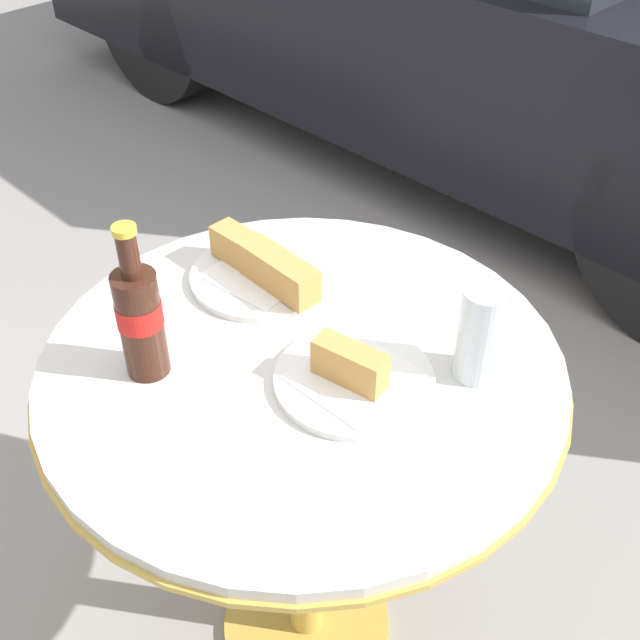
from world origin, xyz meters
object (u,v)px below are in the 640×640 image
(bistro_table, at_px, (303,419))
(lunch_plate_near, at_px, (353,376))
(cola_bottle_left, at_px, (140,318))
(lunch_plate_far, at_px, (263,269))
(drinking_glass, at_px, (480,337))

(bistro_table, bearing_deg, lunch_plate_near, 8.62)
(cola_bottle_left, bearing_deg, lunch_plate_far, 99.11)
(cola_bottle_left, height_order, lunch_plate_far, cola_bottle_left)
(drinking_glass, xyz_separation_m, lunch_plate_far, (-0.38, -0.07, -0.04))
(bistro_table, relative_size, cola_bottle_left, 3.23)
(bistro_table, distance_m, lunch_plate_far, 0.25)
(lunch_plate_near, bearing_deg, cola_bottle_left, -141.12)
(lunch_plate_near, xyz_separation_m, lunch_plate_far, (-0.27, 0.08, 0.01))
(lunch_plate_near, bearing_deg, lunch_plate_far, 164.56)
(bistro_table, bearing_deg, cola_bottle_left, -129.08)
(lunch_plate_far, bearing_deg, drinking_glass, 9.77)
(drinking_glass, height_order, lunch_plate_near, drinking_glass)
(cola_bottle_left, xyz_separation_m, lunch_plate_near, (0.23, 0.19, -0.08))
(cola_bottle_left, height_order, drinking_glass, cola_bottle_left)
(drinking_glass, relative_size, lunch_plate_far, 0.60)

